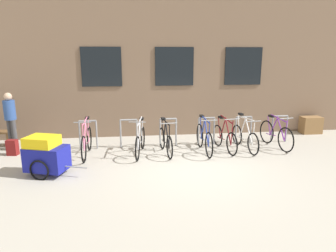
{
  "coord_description": "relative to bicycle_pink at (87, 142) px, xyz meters",
  "views": [
    {
      "loc": [
        -1.46,
        -6.93,
        2.73
      ],
      "look_at": [
        -0.41,
        1.6,
        0.71
      ],
      "focal_mm": 32.01,
      "sensor_mm": 36.0,
      "label": 1
    }
  ],
  "objects": [
    {
      "name": "bicycle_pink",
      "position": [
        0.0,
        0.0,
        0.0
      ],
      "size": [
        0.44,
        1.77,
        1.09
      ],
      "color": "black",
      "rests_on": "ground"
    },
    {
      "name": "storefront_building",
      "position": [
        2.73,
        4.92,
        2.79
      ],
      "size": [
        28.0,
        6.07,
        6.37
      ],
      "color": "#7A604C",
      "rests_on": "ground"
    },
    {
      "name": "bike_trailer",
      "position": [
        -0.74,
        -1.31,
        0.09
      ],
      "size": [
        1.47,
        0.86,
        0.94
      ],
      "color": "navy",
      "rests_on": "ground"
    },
    {
      "name": "bicycle_blue",
      "position": [
        3.33,
        -0.06,
        0.0
      ],
      "size": [
        0.44,
        1.77,
        1.06
      ],
      "color": "black",
      "rests_on": "ground"
    },
    {
      "name": "bicycle_white",
      "position": [
        4.59,
        0.02,
        -0.03
      ],
      "size": [
        0.44,
        1.69,
        1.05
      ],
      "color": "black",
      "rests_on": "ground"
    },
    {
      "name": "person_browsing",
      "position": [
        -2.24,
        0.79,
        0.59
      ],
      "size": [
        0.32,
        0.32,
        1.7
      ],
      "color": "#3F3F42",
      "rests_on": "ground"
    },
    {
      "name": "backpack",
      "position": [
        -2.08,
        0.28,
        -0.18
      ],
      "size": [
        0.31,
        0.24,
        0.44
      ],
      "primitive_type": "cube",
      "rotation": [
        0.0,
        0.0,
        -0.15
      ],
      "color": "maroon",
      "rests_on": "ground"
    },
    {
      "name": "planter_box",
      "position": [
        7.66,
        1.56,
        -0.1
      ],
      "size": [
        0.7,
        0.44,
        0.6
      ],
      "primitive_type": "cube",
      "color": "olive",
      "rests_on": "ground"
    },
    {
      "name": "bicycle_black",
      "position": [
        2.21,
        -0.06,
        -0.03
      ],
      "size": [
        0.44,
        1.6,
        1.0
      ],
      "color": "black",
      "rests_on": "ground"
    },
    {
      "name": "bicycle_purple",
      "position": [
        5.61,
        0.13,
        -0.0
      ],
      "size": [
        0.44,
        1.7,
        1.01
      ],
      "color": "black",
      "rests_on": "ground"
    },
    {
      "name": "ground_plane",
      "position": [
        2.73,
        -1.29,
        -0.4
      ],
      "size": [
        42.0,
        42.0,
        0.0
      ],
      "primitive_type": "plane",
      "color": "#B2ADA0"
    },
    {
      "name": "bicycle_maroon",
      "position": [
        3.97,
        0.03,
        -0.02
      ],
      "size": [
        0.44,
        1.63,
        1.05
      ],
      "color": "black",
      "rests_on": "ground"
    },
    {
      "name": "bike_rack",
      "position": [
        2.97,
        0.61,
        0.13
      ],
      "size": [
        6.54,
        0.05,
        0.88
      ],
      "color": "gray",
      "rests_on": "ground"
    },
    {
      "name": "bicycle_silver",
      "position": [
        1.49,
        -0.05,
        -0.02
      ],
      "size": [
        0.47,
        1.74,
        1.07
      ],
      "color": "black",
      "rests_on": "ground"
    }
  ]
}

